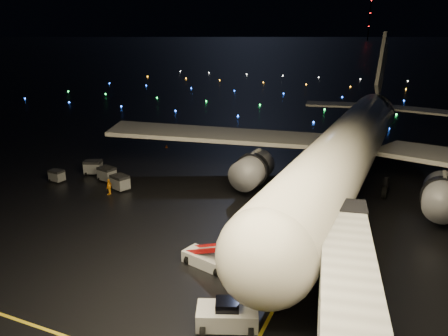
# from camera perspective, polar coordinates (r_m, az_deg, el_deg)

# --- Properties ---
(ground) EXTENTS (2000.00, 2000.00, 0.00)m
(ground) POSITION_cam_1_polar(r_m,az_deg,el_deg) (328.33, 20.64, 13.41)
(ground) COLOR black
(ground) RESTS_ON ground
(lane_centre) EXTENTS (0.25, 80.00, 0.02)m
(lane_centre) POSITION_cam_1_polar(r_m,az_deg,el_deg) (46.74, 12.74, -6.28)
(lane_centre) COLOR yellow
(lane_centre) RESTS_ON ground
(lane_cross) EXTENTS (60.00, 0.25, 0.02)m
(lane_cross) POSITION_cam_1_polar(r_m,az_deg,el_deg) (35.07, -27.08, -16.65)
(lane_cross) COLOR yellow
(lane_cross) RESTS_ON ground
(airliner) EXTENTS (65.63, 62.52, 18.15)m
(airliner) POSITION_cam_1_polar(r_m,az_deg,el_deg) (54.21, 16.68, 6.79)
(airliner) COLOR silver
(airliner) RESTS_ON ground
(pushback_tug) EXTENTS (4.49, 3.43, 1.91)m
(pushback_tug) POSITION_cam_1_polar(r_m,az_deg,el_deg) (30.07, 0.43, -18.43)
(pushback_tug) COLOR silver
(pushback_tug) RESTS_ON ground
(belt_loader) EXTENTS (6.74, 3.34, 3.15)m
(belt_loader) POSITION_cam_1_polar(r_m,az_deg,el_deg) (36.23, -2.09, -10.46)
(belt_loader) COLOR silver
(belt_loader) RESTS_ON ground
(crew_c) EXTENTS (0.66, 1.20, 1.93)m
(crew_c) POSITION_cam_1_polar(r_m,az_deg,el_deg) (53.05, -14.76, -2.38)
(crew_c) COLOR #FFA81B
(crew_c) RESTS_ON ground
(safety_cone_0) EXTENTS (0.47, 0.47, 0.44)m
(safety_cone_0) POSITION_cam_1_polar(r_m,az_deg,el_deg) (53.51, 3.28, -2.47)
(safety_cone_0) COLOR #FC6111
(safety_cone_0) RESTS_ON ground
(safety_cone_1) EXTENTS (0.57, 0.57, 0.50)m
(safety_cone_1) POSITION_cam_1_polar(r_m,az_deg,el_deg) (56.46, 2.18, -1.33)
(safety_cone_1) COLOR #FC6111
(safety_cone_1) RESTS_ON ground
(safety_cone_2) EXTENTS (0.57, 0.57, 0.55)m
(safety_cone_2) POSITION_cam_1_polar(r_m,az_deg,el_deg) (53.83, 2.36, -2.27)
(safety_cone_2) COLOR #FC6111
(safety_cone_2) RESTS_ON ground
(safety_cone_3) EXTENTS (0.55, 0.55, 0.51)m
(safety_cone_3) POSITION_cam_1_polar(r_m,az_deg,el_deg) (72.41, -7.52, 2.85)
(safety_cone_3) COLOR #FC6111
(safety_cone_3) RESTS_ON ground
(radio_mast) EXTENTS (1.80, 1.80, 64.00)m
(radio_mast) POSITION_cam_1_polar(r_m,az_deg,el_deg) (771.42, 18.47, 17.90)
(radio_mast) COLOR black
(radio_mast) RESTS_ON ground
(taxiway_lights) EXTENTS (164.00, 92.00, 0.36)m
(taxiway_lights) POSITION_cam_1_polar(r_m,az_deg,el_deg) (135.87, 15.32, 9.32)
(taxiway_lights) COLOR black
(taxiway_lights) RESTS_ON ground
(baggage_cart_0) EXTENTS (2.54, 2.14, 1.83)m
(baggage_cart_0) POSITION_cam_1_polar(r_m,az_deg,el_deg) (54.27, -13.42, -1.87)
(baggage_cart_0) COLOR gray
(baggage_cart_0) RESTS_ON ground
(baggage_cart_1) EXTENTS (2.42, 1.94, 1.82)m
(baggage_cart_1) POSITION_cam_1_polar(r_m,az_deg,el_deg) (57.84, -15.05, -0.78)
(baggage_cart_1) COLOR gray
(baggage_cart_1) RESTS_ON ground
(baggage_cart_2) EXTENTS (2.64, 2.27, 1.89)m
(baggage_cart_2) POSITION_cam_1_polar(r_m,az_deg,el_deg) (61.02, -16.71, 0.07)
(baggage_cart_2) COLOR gray
(baggage_cart_2) RESTS_ON ground
(baggage_cart_3) EXTENTS (1.92, 1.43, 1.53)m
(baggage_cart_3) POSITION_cam_1_polar(r_m,az_deg,el_deg) (59.64, -21.00, -0.96)
(baggage_cart_3) COLOR gray
(baggage_cart_3) RESTS_ON ground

